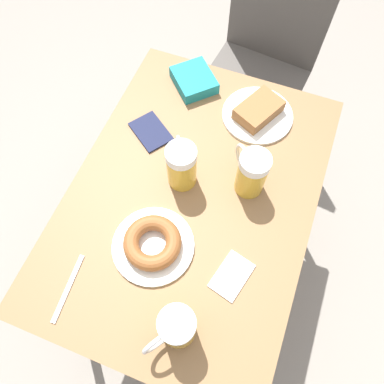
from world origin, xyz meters
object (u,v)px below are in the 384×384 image
Objects in this scene: passport_near_edge at (151,132)px; beer_mug_right at (251,172)px; fork at (68,288)px; blue_pouch at (194,80)px; napkin_folded at (232,276)px; chair at (266,47)px; beer_mug_left at (181,165)px; plate_with_donut at (153,244)px; plate_with_cake at (258,112)px; beer_mug_center at (176,328)px.

beer_mug_right is at bearing -11.83° from passport_near_edge.
blue_pouch is at bearing 85.23° from fork.
passport_near_edge is 0.23m from blue_pouch.
beer_mug_right is 0.34m from passport_near_edge.
napkin_folded is 0.72× the size of blue_pouch.
fork is at bearing -94.00° from chair.
fork is at bearing -111.18° from beer_mug_left.
plate_with_donut is 0.22m from napkin_folded.
passport_near_edge is (-0.28, -0.17, -0.01)m from plate_with_cake.
blue_pouch is (0.06, 0.73, 0.02)m from fork.
chair is 0.71m from passport_near_edge.
blue_pouch is at bearing 99.75° from plate_with_donut.
fork is at bearing -113.14° from plate_with_cake.
chair reaches higher than beer_mug_right.
fork is (-0.29, -0.00, -0.07)m from beer_mug_center.
beer_mug_center is at bearing -70.02° from beer_mug_left.
passport_near_edge is at bearing 138.03° from napkin_folded.
blue_pouch is at bearing 75.83° from passport_near_edge.
blue_pouch is at bearing -103.02° from chair.
beer_mug_left is 0.85× the size of fork.
chair is 6.06× the size of passport_near_edge.
chair is 5.23× the size of blue_pouch.
beer_mug_left reaches higher than fork.
beer_mug_center is at bearing 0.34° from fork.
beer_mug_right is 0.27m from napkin_folded.
plate_with_donut is at bearing -65.36° from passport_near_edge.
beer_mug_center is at bearing -79.67° from chair.
beer_mug_right is at bearing -74.24° from chair.
plate_with_cake is 1.23× the size of blue_pouch.
beer_mug_left is (-0.00, 0.21, 0.05)m from plate_with_donut.
fork is (-0.16, -0.17, -0.02)m from plate_with_donut.
beer_mug_left is 0.35m from blue_pouch.
napkin_folded is at bearing -60.64° from blue_pouch.
plate_with_donut is at bearing -104.96° from plate_with_cake.
plate_with_cake is 0.23m from blue_pouch.
chair is 0.52m from plate_with_cake.
beer_mug_left is at bearing 135.50° from napkin_folded.
beer_mug_center reaches higher than napkin_folded.
napkin_folded is (0.22, -0.22, -0.07)m from beer_mug_left.
napkin_folded is 0.74× the size of fork.
chair is 6.28× the size of beer_mug_left.
chair is at bearing 85.35° from beer_mug_left.
beer_mug_left is 1.00× the size of beer_mug_right.
beer_mug_right reaches higher than plate_with_donut.
passport_near_edge reaches higher than napkin_folded.
fork is 0.50m from passport_near_edge.
beer_mug_center is at bearing -95.31° from beer_mug_right.
fork is (-0.29, -0.68, -0.02)m from plate_with_cake.
plate_with_cake is 0.33m from passport_near_edge.
blue_pouch is (-0.23, 0.72, -0.05)m from beer_mug_center.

